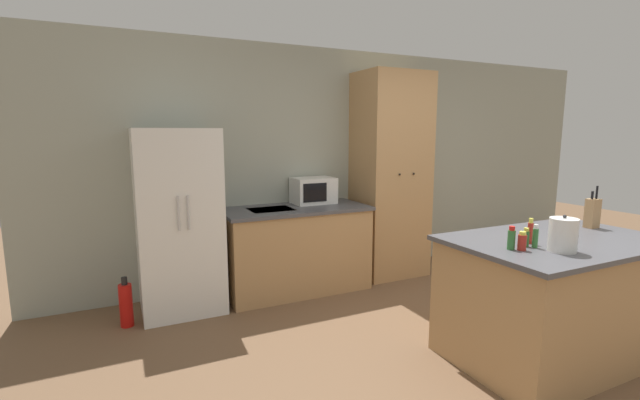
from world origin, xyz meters
TOP-DOWN VIEW (x-y plane):
  - ground_plane at (0.00, 0.00)m, footprint 14.00×14.00m
  - wall_back at (0.00, 2.33)m, footprint 7.20×0.06m
  - refrigerator at (-2.18, 1.96)m, footprint 0.73×0.71m
  - back_counter at (-1.00, 1.96)m, footprint 1.53×0.72m
  - pantry_cabinet at (0.21, 2.00)m, footprint 0.78×0.63m
  - kitchen_island at (0.22, -0.15)m, footprint 1.60×1.01m
  - microwave at (-0.72, 2.12)m, footprint 0.45×0.33m
  - knife_block at (0.79, -0.01)m, footprint 0.10×0.08m
  - spice_bottle_tall_dark at (-0.20, -0.19)m, footprint 0.04×0.04m
  - spice_bottle_short_red at (-0.35, -0.20)m, footprint 0.05×0.05m
  - spice_bottle_amber_oil at (-0.30, -0.25)m, footprint 0.05×0.05m
  - spice_bottle_green_herb at (-0.11, -0.15)m, footprint 0.04×0.04m
  - spice_bottle_pale_salt at (-0.17, -0.24)m, footprint 0.04×0.04m
  - kettle at (-0.09, -0.37)m, footprint 0.17×0.17m
  - fire_extinguisher at (-2.67, 1.76)m, footprint 0.11×0.11m

SIDE VIEW (x-z plane):
  - ground_plane at x=0.00m, z-range 0.00..0.00m
  - fire_extinguisher at x=-2.67m, z-range -0.03..0.42m
  - back_counter at x=-1.00m, z-range 0.00..0.90m
  - kitchen_island at x=0.22m, z-range 0.00..0.91m
  - refrigerator at x=-2.18m, z-range 0.00..1.71m
  - spice_bottle_amber_oil at x=-0.30m, z-range 0.90..1.02m
  - spice_bottle_tall_dark at x=-0.20m, z-range 0.90..1.03m
  - spice_bottle_short_red at x=-0.35m, z-range 0.90..1.05m
  - spice_bottle_pale_salt at x=-0.17m, z-range 0.90..1.06m
  - spice_bottle_green_herb at x=-0.11m, z-range 0.90..1.08m
  - kettle at x=-0.09m, z-range 0.89..1.13m
  - knife_block at x=0.79m, z-range 0.86..1.20m
  - microwave at x=-0.72m, z-range 0.90..1.18m
  - pantry_cabinet at x=0.21m, z-range 0.00..2.34m
  - wall_back at x=0.00m, z-range 0.00..2.60m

